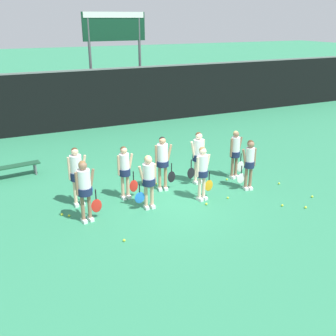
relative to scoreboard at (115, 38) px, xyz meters
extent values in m
plane|color=#2D7F56|center=(-1.78, -10.35, -4.29)|extent=(140.00, 140.00, 0.00)
cube|color=black|center=(-1.78, -1.31, -2.85)|extent=(60.00, 0.06, 2.87)
cube|color=slate|center=(-1.78, -1.31, -1.38)|extent=(60.00, 0.08, 0.08)
cylinder|color=#515156|center=(-1.36, 0.00, -1.52)|extent=(0.14, 0.14, 5.54)
cylinder|color=#515156|center=(1.36, 0.00, -1.52)|extent=(0.14, 0.14, 5.54)
cube|color=#0F3823|center=(0.00, 0.00, 0.55)|extent=(3.31, 0.12, 1.40)
cube|color=white|center=(0.00, -0.07, 1.11)|extent=(3.18, 0.02, 0.28)
cube|color=#19472D|center=(-6.13, -6.66, -3.86)|extent=(2.05, 0.58, 0.04)
cylinder|color=slate|center=(-5.32, -6.44, -4.08)|extent=(0.06, 0.06, 0.41)
cylinder|color=slate|center=(-5.29, -6.69, -4.08)|extent=(0.06, 0.06, 0.41)
cylinder|color=#8C664C|center=(-4.41, -10.82, -3.87)|extent=(0.10, 0.10, 0.84)
cylinder|color=#8C664C|center=(-4.60, -10.85, -3.87)|extent=(0.10, 0.10, 0.84)
cube|color=white|center=(-4.41, -10.85, -4.24)|extent=(0.15, 0.25, 0.09)
cube|color=white|center=(-4.60, -10.88, -4.24)|extent=(0.15, 0.25, 0.09)
cylinder|color=#192347|center=(-4.51, -10.84, -3.38)|extent=(0.40, 0.40, 0.21)
cylinder|color=white|center=(-4.51, -10.84, -3.11)|extent=(0.35, 0.35, 0.68)
sphere|color=#8C664C|center=(-4.51, -10.84, -2.66)|extent=(0.23, 0.23, 0.23)
sphere|color=olive|center=(-4.51, -10.82, -2.63)|extent=(0.21, 0.21, 0.21)
cylinder|color=#8C664C|center=(-4.29, -10.81, -3.13)|extent=(0.22, 0.11, 0.65)
cylinder|color=#8C664C|center=(-4.71, -10.87, -3.13)|extent=(0.08, 0.08, 0.64)
cylinder|color=black|center=(-4.21, -10.81, -3.55)|extent=(0.03, 0.03, 0.29)
ellipsoid|color=red|center=(-4.21, -10.81, -3.90)|extent=(0.30, 0.03, 0.40)
cylinder|color=tan|center=(-2.55, -10.82, -3.90)|extent=(0.10, 0.10, 0.77)
cylinder|color=tan|center=(-2.74, -10.81, -3.90)|extent=(0.10, 0.10, 0.77)
cube|color=white|center=(-2.55, -10.85, -4.24)|extent=(0.12, 0.24, 0.09)
cube|color=white|center=(-2.74, -10.84, -4.24)|extent=(0.12, 0.24, 0.09)
cylinder|color=#192347|center=(-2.64, -10.81, -3.44)|extent=(0.39, 0.39, 0.20)
cylinder|color=white|center=(-2.64, -10.81, -3.21)|extent=(0.34, 0.34, 0.61)
sphere|color=tan|center=(-2.64, -10.81, -2.79)|extent=(0.23, 0.23, 0.23)
sphere|color=#D8B772|center=(-2.64, -10.79, -2.77)|extent=(0.21, 0.21, 0.21)
cylinder|color=tan|center=(-2.86, -10.81, -3.23)|extent=(0.20, 0.08, 0.58)
cylinder|color=tan|center=(-2.44, -10.82, -3.23)|extent=(0.08, 0.08, 0.58)
cylinder|color=black|center=(-2.94, -10.82, -3.59)|extent=(0.03, 0.03, 0.26)
ellipsoid|color=blue|center=(-2.94, -10.82, -3.90)|extent=(0.31, 0.03, 0.35)
cylinder|color=beige|center=(-0.89, -10.96, -3.89)|extent=(0.10, 0.10, 0.81)
cylinder|color=beige|center=(-1.05, -10.99, -3.89)|extent=(0.10, 0.10, 0.81)
cube|color=white|center=(-0.88, -10.99, -4.24)|extent=(0.15, 0.26, 0.09)
cube|color=white|center=(-1.05, -11.02, -4.24)|extent=(0.15, 0.26, 0.09)
cylinder|color=#192347|center=(-0.97, -10.97, -3.42)|extent=(0.36, 0.36, 0.19)
cylinder|color=white|center=(-0.97, -10.97, -3.16)|extent=(0.31, 0.31, 0.65)
sphere|color=beige|center=(-0.97, -10.97, -2.72)|extent=(0.22, 0.22, 0.22)
sphere|color=olive|center=(-0.97, -10.95, -2.69)|extent=(0.20, 0.20, 0.20)
cylinder|color=beige|center=(-0.78, -10.94, -3.17)|extent=(0.21, 0.11, 0.62)
cylinder|color=beige|center=(-1.15, -11.01, -3.17)|extent=(0.08, 0.08, 0.62)
cylinder|color=black|center=(-0.69, -10.94, -3.57)|extent=(0.03, 0.03, 0.27)
ellipsoid|color=orange|center=(-0.69, -10.94, -3.88)|extent=(0.28, 0.03, 0.37)
cylinder|color=#8C664C|center=(0.87, -10.94, -3.89)|extent=(0.10, 0.10, 0.79)
cylinder|color=#8C664C|center=(0.72, -10.91, -3.89)|extent=(0.10, 0.10, 0.79)
cube|color=white|center=(0.87, -10.97, -4.24)|extent=(0.15, 0.26, 0.09)
cube|color=white|center=(0.71, -10.94, -4.24)|extent=(0.15, 0.26, 0.09)
cylinder|color=#192347|center=(0.80, -10.92, -3.42)|extent=(0.33, 0.33, 0.21)
cylinder|color=white|center=(0.80, -10.92, -3.19)|extent=(0.28, 0.28, 0.63)
sphere|color=#8C664C|center=(0.80, -10.92, -2.76)|extent=(0.23, 0.23, 0.23)
sphere|color=#4C331E|center=(0.80, -10.90, -2.73)|extent=(0.21, 0.21, 0.21)
cylinder|color=#8C664C|center=(0.62, -10.89, -3.20)|extent=(0.21, 0.11, 0.60)
cylinder|color=#8C664C|center=(0.96, -10.96, -3.20)|extent=(0.08, 0.08, 0.60)
cylinder|color=black|center=(0.54, -10.89, -3.58)|extent=(0.03, 0.03, 0.25)
ellipsoid|color=silver|center=(0.54, -10.89, -3.88)|extent=(0.30, 0.03, 0.35)
cylinder|color=beige|center=(-4.38, -9.76, -3.86)|extent=(0.10, 0.10, 0.86)
cylinder|color=beige|center=(-4.57, -9.76, -3.86)|extent=(0.10, 0.10, 0.86)
cube|color=white|center=(-4.38, -9.79, -4.24)|extent=(0.11, 0.24, 0.09)
cube|color=white|center=(-4.57, -9.79, -4.24)|extent=(0.11, 0.24, 0.09)
cylinder|color=#192347|center=(-4.47, -9.76, -3.35)|extent=(0.40, 0.40, 0.25)
cylinder|color=white|center=(-4.47, -9.76, -3.07)|extent=(0.34, 0.34, 0.72)
sphere|color=beige|center=(-4.47, -9.76, -2.61)|extent=(0.21, 0.21, 0.21)
sphere|color=#4C331E|center=(-4.47, -9.74, -2.58)|extent=(0.19, 0.19, 0.19)
cylinder|color=beige|center=(-4.26, -9.76, -3.08)|extent=(0.22, 0.08, 0.69)
cylinder|color=beige|center=(-4.67, -9.76, -3.08)|extent=(0.08, 0.08, 0.68)
cylinder|color=black|center=(-4.18, -9.78, -3.52)|extent=(0.03, 0.03, 0.28)
ellipsoid|color=blue|center=(-4.18, -9.78, -3.86)|extent=(0.29, 0.03, 0.39)
cylinder|color=tan|center=(-2.96, -9.88, -3.89)|extent=(0.10, 0.10, 0.80)
cylinder|color=tan|center=(-3.13, -9.88, -3.89)|extent=(0.10, 0.10, 0.80)
cube|color=white|center=(-2.96, -9.91, -4.24)|extent=(0.12, 0.24, 0.09)
cube|color=white|center=(-3.13, -9.91, -4.24)|extent=(0.12, 0.24, 0.09)
cylinder|color=#192347|center=(-3.05, -9.88, -3.42)|extent=(0.35, 0.35, 0.21)
cylinder|color=white|center=(-3.05, -9.88, -3.16)|extent=(0.31, 0.31, 0.65)
sphere|color=tan|center=(-3.05, -9.88, -2.73)|extent=(0.21, 0.21, 0.21)
sphere|color=#4C331E|center=(-3.05, -9.86, -2.71)|extent=(0.19, 0.19, 0.19)
cylinder|color=tan|center=(-2.86, -9.87, -3.18)|extent=(0.21, 0.08, 0.62)
cylinder|color=tan|center=(-3.23, -9.89, -3.18)|extent=(0.08, 0.08, 0.62)
cylinder|color=black|center=(-2.78, -9.89, -3.59)|extent=(0.03, 0.03, 0.29)
ellipsoid|color=red|center=(-2.78, -9.89, -3.93)|extent=(0.27, 0.03, 0.40)
cylinder|color=tan|center=(-1.65, -9.81, -3.86)|extent=(0.10, 0.10, 0.85)
cylinder|color=tan|center=(-1.84, -9.77, -3.86)|extent=(0.10, 0.10, 0.85)
cube|color=white|center=(-1.66, -9.84, -4.24)|extent=(0.15, 0.26, 0.09)
cube|color=white|center=(-1.84, -9.80, -4.24)|extent=(0.15, 0.26, 0.09)
cylinder|color=#192347|center=(-1.74, -9.79, -3.37)|extent=(0.40, 0.40, 0.18)
cylinder|color=white|center=(-1.74, -9.79, -3.09)|extent=(0.35, 0.35, 0.70)
sphere|color=tan|center=(-1.74, -9.79, -2.63)|extent=(0.22, 0.22, 0.22)
sphere|color=black|center=(-1.74, -9.77, -2.60)|extent=(0.20, 0.20, 0.20)
cylinder|color=tan|center=(-1.53, -9.83, -3.10)|extent=(0.22, 0.12, 0.67)
cylinder|color=tan|center=(-1.94, -9.75, -3.10)|extent=(0.08, 0.08, 0.67)
cylinder|color=black|center=(-1.46, -9.86, -3.53)|extent=(0.03, 0.03, 0.28)
ellipsoid|color=black|center=(-1.46, -9.86, -3.86)|extent=(0.27, 0.03, 0.39)
cylinder|color=beige|center=(-0.34, -9.77, -3.87)|extent=(0.10, 0.10, 0.85)
cylinder|color=beige|center=(-0.53, -9.79, -3.87)|extent=(0.10, 0.10, 0.85)
cube|color=white|center=(-0.34, -9.80, -4.24)|extent=(0.13, 0.25, 0.09)
cube|color=white|center=(-0.52, -9.82, -4.24)|extent=(0.13, 0.25, 0.09)
cylinder|color=#192347|center=(-0.43, -9.78, -3.37)|extent=(0.40, 0.40, 0.21)
cylinder|color=white|center=(-0.43, -9.78, -3.10)|extent=(0.35, 0.35, 0.69)
sphere|color=beige|center=(-0.43, -9.78, -2.64)|extent=(0.23, 0.23, 0.23)
sphere|color=#4C331E|center=(-0.43, -9.76, -2.61)|extent=(0.21, 0.21, 0.21)
cylinder|color=beige|center=(-0.64, -9.80, -3.11)|extent=(0.22, 0.10, 0.66)
cylinder|color=beige|center=(-0.23, -9.76, -3.11)|extent=(0.08, 0.08, 0.66)
cylinder|color=black|center=(-0.72, -9.83, -3.53)|extent=(0.03, 0.03, 0.28)
ellipsoid|color=black|center=(-0.72, -9.83, -3.86)|extent=(0.28, 0.03, 0.39)
cylinder|color=#8C664C|center=(1.03, -9.89, -3.89)|extent=(0.10, 0.10, 0.80)
cylinder|color=#8C664C|center=(0.86, -9.91, -3.89)|extent=(0.10, 0.10, 0.80)
cube|color=white|center=(1.03, -9.92, -4.24)|extent=(0.14, 0.25, 0.09)
cube|color=white|center=(0.87, -9.94, -4.24)|extent=(0.14, 0.25, 0.09)
cylinder|color=#192347|center=(0.94, -9.90, -3.41)|extent=(0.35, 0.35, 0.20)
cylinder|color=white|center=(0.94, -9.90, -3.15)|extent=(0.30, 0.30, 0.67)
sphere|color=#8C664C|center=(0.94, -9.90, -2.71)|extent=(0.20, 0.20, 0.20)
sphere|color=#D8B772|center=(0.94, -9.88, -2.69)|extent=(0.18, 0.18, 0.18)
cylinder|color=#8C664C|center=(1.13, -9.87, -3.16)|extent=(0.21, 0.10, 0.64)
cylinder|color=#8C664C|center=(0.76, -9.92, -3.16)|extent=(0.08, 0.08, 0.64)
cylinder|color=black|center=(1.22, -9.88, -3.58)|extent=(0.03, 0.03, 0.29)
ellipsoid|color=silver|center=(1.22, -9.88, -3.93)|extent=(0.29, 0.03, 0.40)
sphere|color=#CCE033|center=(-3.93, -12.29, -4.25)|extent=(0.07, 0.07, 0.07)
sphere|color=#CCE033|center=(-5.08, -10.22, -4.25)|extent=(0.07, 0.07, 0.07)
sphere|color=#CCE033|center=(-1.76, -9.33, -4.26)|extent=(0.06, 0.06, 0.06)
sphere|color=#CCE033|center=(-0.20, -11.29, -4.26)|extent=(0.06, 0.06, 0.06)
sphere|color=#CCE033|center=(2.23, -12.33, -4.25)|extent=(0.07, 0.07, 0.07)
sphere|color=#CCE033|center=(-1.03, -11.38, -4.25)|extent=(0.07, 0.07, 0.07)
sphere|color=#CCE033|center=(-4.91, -10.37, -4.26)|extent=(0.06, 0.06, 0.06)
sphere|color=#CCE033|center=(0.59, -10.02, -4.26)|extent=(0.06, 0.06, 0.06)
sphere|color=#CCE033|center=(0.98, -12.42, -4.26)|extent=(0.07, 0.07, 0.07)
sphere|color=#CCE033|center=(1.99, -11.06, -4.25)|extent=(0.07, 0.07, 0.07)
sphere|color=#CCE033|center=(1.51, -12.82, -4.25)|extent=(0.07, 0.07, 0.07)
camera|label=1|loc=(-6.56, -20.48, 0.95)|focal=42.00mm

